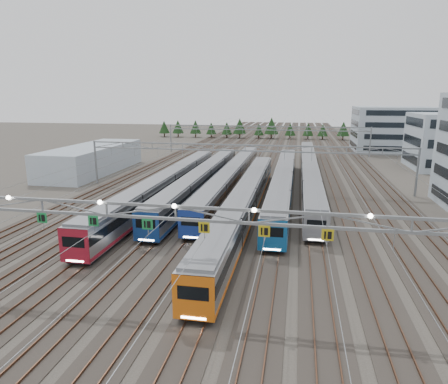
% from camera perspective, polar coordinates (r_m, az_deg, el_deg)
% --- Properties ---
extents(ground, '(400.00, 400.00, 0.00)m').
position_cam_1_polar(ground, '(33.23, -6.59, -15.13)').
color(ground, '#47423A').
rests_on(ground, ground).
extents(track_bed, '(54.00, 260.00, 5.42)m').
position_cam_1_polar(track_bed, '(128.93, 6.56, 6.97)').
color(track_bed, '#2D2823').
rests_on(track_bed, ground).
extents(train_a, '(3.05, 53.78, 3.98)m').
position_cam_1_polar(train_a, '(63.44, -8.26, 0.92)').
color(train_a, black).
rests_on(train_a, ground).
extents(train_b, '(3.00, 51.80, 3.91)m').
position_cam_1_polar(train_b, '(67.49, -3.11, 1.77)').
color(train_b, black).
rests_on(train_b, ground).
extents(train_c, '(2.95, 55.50, 3.85)m').
position_cam_1_polar(train_c, '(70.05, 1.16, 2.19)').
color(train_c, black).
rests_on(train_c, ground).
extents(train_d, '(3.06, 54.83, 3.99)m').
position_cam_1_polar(train_d, '(53.72, 3.07, -1.24)').
color(train_d, black).
rests_on(train_d, ground).
extents(train_e, '(3.00, 53.87, 3.91)m').
position_cam_1_polar(train_e, '(66.44, 8.45, 1.45)').
color(train_e, black).
rests_on(train_e, ground).
extents(train_f, '(2.86, 68.99, 3.72)m').
position_cam_1_polar(train_f, '(77.58, 12.11, 2.95)').
color(train_f, black).
rests_on(train_f, ground).
extents(gantry_near, '(56.36, 0.61, 8.08)m').
position_cam_1_polar(gantry_near, '(30.40, -7.09, -3.41)').
color(gantry_near, gray).
rests_on(gantry_near, ground).
extents(gantry_mid, '(56.36, 0.36, 8.00)m').
position_cam_1_polar(gantry_mid, '(69.05, 3.03, 5.55)').
color(gantry_mid, gray).
rests_on(gantry_mid, ground).
extents(gantry_far, '(56.36, 0.36, 8.00)m').
position_cam_1_polar(gantry_far, '(113.56, 6.07, 8.60)').
color(gantry_far, gray).
rests_on(gantry_far, ground).
extents(depot_bldg_mid, '(14.00, 16.00, 12.28)m').
position_cam_1_polar(depot_bldg_mid, '(102.27, 29.08, 6.32)').
color(depot_bldg_mid, '#A7B9C8').
rests_on(depot_bldg_mid, ground).
extents(depot_bldg_north, '(22.00, 18.00, 13.00)m').
position_cam_1_polar(depot_bldg_north, '(129.35, 22.99, 8.25)').
color(depot_bldg_north, '#A7B9C8').
rests_on(depot_bldg_north, ground).
extents(west_shed, '(10.00, 30.00, 5.57)m').
position_cam_1_polar(west_shed, '(90.85, -18.27, 4.51)').
color(west_shed, '#A7B9C8').
rests_on(west_shed, ground).
extents(treeline, '(81.20, 5.60, 7.02)m').
position_cam_1_polar(treeline, '(157.14, 4.68, 9.17)').
color(treeline, '#332114').
rests_on(treeline, ground).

